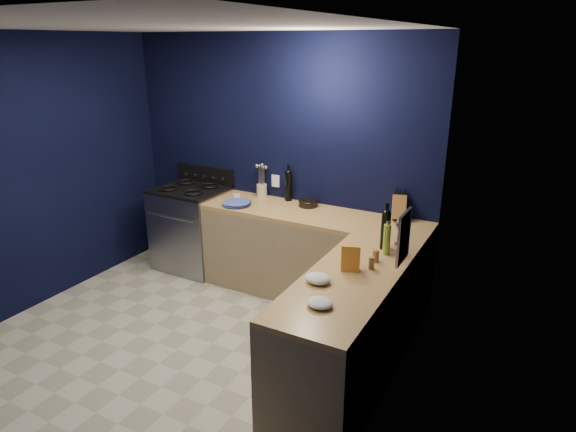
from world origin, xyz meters
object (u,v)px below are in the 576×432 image
Objects in this scene: utensil_crock at (262,191)px; crouton_bag at (351,258)px; knife_block at (399,207)px; gas_range at (192,229)px; plate_stack at (236,204)px.

crouton_bag is at bearing -39.68° from utensil_crock.
utensil_crock is 0.68× the size of crouton_bag.
knife_block reaches higher than utensil_crock.
utensil_crock is (0.79, 0.25, 0.51)m from gas_range.
knife_block is (1.59, 0.40, 0.10)m from plate_stack.
crouton_bag reaches higher than gas_range.
gas_range is at bearing 136.91° from crouton_bag.
crouton_bag is at bearing -107.10° from knife_block.
gas_range is 2.60m from crouton_bag.
plate_stack is at bearing -10.35° from gas_range.
knife_block is 1.29m from crouton_bag.
plate_stack is 1.41× the size of crouton_bag.
gas_range is 0.98m from utensil_crock.
gas_range is 4.02× the size of knife_block.
utensil_crock is 1.99m from crouton_bag.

